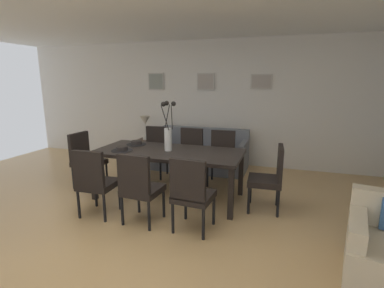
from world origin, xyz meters
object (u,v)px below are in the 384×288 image
object	(u,v)px
framed_picture_left	(156,82)
framed_picture_right	(261,82)
dining_table	(168,155)
dining_chair_near_left	(95,180)
side_table	(146,151)
sofa	(200,155)
dining_chair_head_west	(85,157)
framed_picture_center	(206,82)
dining_chair_mid_left	(191,191)
bowl_near_left	(122,148)
dining_chair_mid_right	(222,155)
dining_chair_head_east	(271,175)
table_lamp	(145,122)
dining_chair_far_left	(139,185)
bowl_near_right	(136,142)
centerpiece_vase	(168,132)
dining_chair_far_right	(190,151)
dining_chair_near_right	(155,149)

from	to	relation	value
framed_picture_left	framed_picture_right	world-z (taller)	framed_picture_left
dining_table	dining_chair_near_left	distance (m)	1.13
dining_table	side_table	xyz separation A→B (m)	(-1.21, 1.62, -0.41)
dining_table	sofa	size ratio (longest dim) A/B	1.17
dining_chair_head_west	framed_picture_center	size ratio (longest dim) A/B	2.43
dining_chair_mid_left	bowl_near_left	size ratio (longest dim) A/B	5.41
dining_table	framed_picture_left	world-z (taller)	framed_picture_left
dining_chair_head_west	sofa	distance (m)	2.24
dining_chair_mid_right	dining_chair_head_east	size ratio (longest dim) A/B	1.00
dining_table	framed_picture_right	size ratio (longest dim) A/B	5.22
dining_chair_near_left	table_lamp	world-z (taller)	table_lamp
dining_chair_far_left	bowl_near_right	bearing A→B (deg)	120.00
dining_chair_near_left	dining_chair_mid_left	world-z (taller)	same
bowl_near_left	table_lamp	size ratio (longest dim) A/B	0.33
sofa	framed_picture_center	size ratio (longest dim) A/B	4.94
sofa	framed_picture_center	world-z (taller)	framed_picture_center
centerpiece_vase	bowl_near_left	bearing A→B (deg)	-161.47
centerpiece_vase	bowl_near_right	bearing A→B (deg)	161.67
dining_chair_near_left	dining_chair_head_east	distance (m)	2.34
bowl_near_right	sofa	bearing A→B (deg)	63.18
bowl_near_left	dining_chair_far_right	bearing A→B (deg)	58.94
bowl_near_left	dining_chair_near_left	bearing A→B (deg)	-89.99
dining_chair_far_right	framed_picture_right	size ratio (longest dim) A/B	2.18
bowl_near_left	bowl_near_right	distance (m)	0.44
bowl_near_left	framed_picture_left	distance (m)	2.54
dining_chair_head_west	table_lamp	xyz separation A→B (m)	(0.30, 1.62, 0.38)
dining_chair_head_west	dining_chair_head_east	world-z (taller)	same
framed_picture_right	bowl_near_left	bearing A→B (deg)	-128.10
centerpiece_vase	table_lamp	size ratio (longest dim) A/B	1.44
dining_chair_near_right	table_lamp	world-z (taller)	table_lamp
dining_chair_far_left	dining_chair_far_right	world-z (taller)	same
dining_chair_mid_right	table_lamp	world-z (taller)	table_lamp
table_lamp	framed_picture_right	size ratio (longest dim) A/B	1.21
dining_chair_far_left	dining_chair_head_east	size ratio (longest dim) A/B	1.00
framed_picture_left	framed_picture_center	xyz separation A→B (m)	(1.14, 0.00, -0.00)
bowl_near_right	side_table	world-z (taller)	bowl_near_right
dining_chair_near_left	bowl_near_right	bearing A→B (deg)	90.01
dining_chair_head_east	dining_chair_far_right	bearing A→B (deg)	147.80
dining_chair_near_left	centerpiece_vase	size ratio (longest dim) A/B	1.25
bowl_near_left	framed_picture_right	size ratio (longest dim) A/B	0.40
side_table	dining_chair_mid_left	bearing A→B (deg)	-53.34
dining_chair_far_left	dining_chair_head_east	world-z (taller)	same
dining_chair_near_right	dining_chair_mid_left	xyz separation A→B (m)	(1.31, -1.80, 0.00)
dining_chair_head_west	bowl_near_left	bearing A→B (deg)	-14.42
dining_chair_far_left	dining_chair_mid_right	size ratio (longest dim) A/B	1.00
centerpiece_vase	framed_picture_center	distance (m)	2.20
dining_chair_far_left	framed_picture_center	size ratio (longest dim) A/B	2.43
dining_chair_far_right	dining_chair_mid_right	world-z (taller)	same
dining_chair_head_east	bowl_near_left	world-z (taller)	dining_chair_head_east
dining_chair_head_west	framed_picture_right	bearing A→B (deg)	38.07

